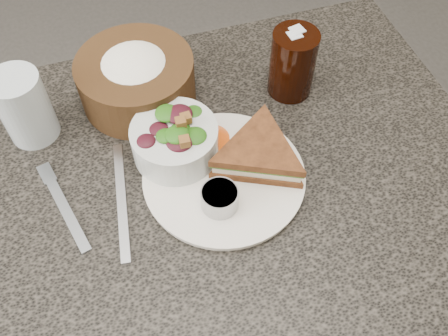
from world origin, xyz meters
name	(u,v)px	position (x,y,z in m)	size (l,w,h in m)	color
floor	(205,330)	(0.00, 0.00, 0.00)	(6.00, 6.00, 0.00)	#42403E
dining_table	(200,278)	(0.00, 0.00, 0.38)	(1.00, 0.70, 0.75)	black
dinner_plate	(224,177)	(0.05, 0.00, 0.76)	(0.26, 0.26, 0.01)	silver
sandwich	(259,154)	(0.11, 0.00, 0.78)	(0.17, 0.17, 0.05)	brown
salad_bowl	(174,137)	(-0.01, 0.06, 0.80)	(0.14, 0.14, 0.08)	silver
dressing_ramekin	(220,198)	(0.03, -0.05, 0.78)	(0.06, 0.06, 0.03)	#989A9C
orange_wedge	(211,133)	(0.06, 0.07, 0.77)	(0.06, 0.06, 0.03)	#FF5D14
fork	(66,211)	(-0.20, 0.01, 0.75)	(0.02, 0.16, 0.00)	gray
knife	(121,200)	(-0.11, 0.01, 0.75)	(0.01, 0.22, 0.00)	#AEB1B9
bread_basket	(135,74)	(-0.04, 0.21, 0.81)	(0.20, 0.20, 0.12)	#462916
cola_glass	(293,61)	(0.23, 0.15, 0.82)	(0.08, 0.08, 0.14)	black
water_glass	(24,107)	(-0.22, 0.19, 0.81)	(0.08, 0.08, 0.13)	silver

